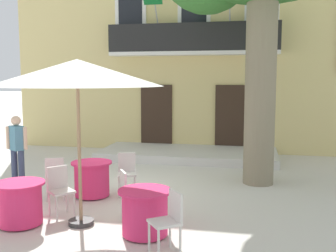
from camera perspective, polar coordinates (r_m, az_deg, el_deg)
name	(u,v)px	position (r m, az deg, el deg)	size (l,w,h in m)	color
ground_plane	(123,188)	(9.57, -6.32, -8.65)	(120.00, 120.00, 0.00)	beige
building_facade	(201,46)	(15.91, 4.72, 11.13)	(13.00, 5.09, 7.50)	#DBC67F
entrance_step_platform	(188,154)	(12.96, 2.81, -3.95)	(5.55, 2.36, 0.25)	silver
cafe_table_near_tree	(145,212)	(6.68, -3.27, -11.98)	(0.86, 0.86, 0.76)	#E52D66
cafe_chair_near_tree_0	(129,192)	(7.31, -5.46, -9.20)	(0.55, 0.55, 0.91)	silver
cafe_chair_near_tree_1	(169,218)	(6.01, 0.17, -12.75)	(0.56, 0.56, 0.91)	silver
cafe_table_middle	(92,179)	(8.90, -10.65, -7.28)	(0.86, 0.86, 0.76)	#E52D66
cafe_chair_middle_0	(55,175)	(8.83, -15.57, -6.63)	(0.52, 0.52, 0.91)	silver
cafe_chair_middle_1	(127,171)	(8.92, -5.80, -6.26)	(0.51, 0.51, 0.91)	silver
cafe_table_front	(20,203)	(7.56, -20.08, -10.14)	(0.86, 0.86, 0.76)	#E52D66
cafe_chair_front_1	(60,187)	(7.82, -14.96, -8.34)	(0.56, 0.56, 0.91)	silver
cafe_umbrella	(77,73)	(6.98, -12.63, 7.21)	(2.90, 2.90, 2.85)	#997A56
pedestrian_near_entrance	(17,147)	(9.97, -20.45, -2.83)	(0.53, 0.37, 1.68)	#384260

